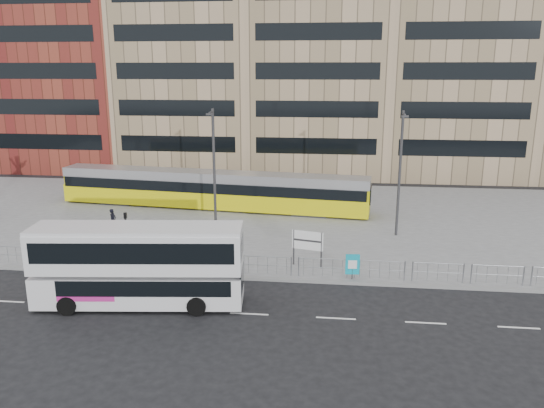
# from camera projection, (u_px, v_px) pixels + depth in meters

# --- Properties ---
(ground) EXTENTS (120.00, 120.00, 0.00)m
(ground) POSITION_uv_depth(u_px,v_px,m) (224.00, 279.00, 28.66)
(ground) COLOR black
(ground) RESTS_ON ground
(plaza) EXTENTS (64.00, 24.00, 0.15)m
(plaza) POSITION_uv_depth(u_px,v_px,m) (256.00, 217.00, 40.19)
(plaza) COLOR slate
(plaza) RESTS_ON ground
(kerb) EXTENTS (64.00, 0.25, 0.17)m
(kerb) POSITION_uv_depth(u_px,v_px,m) (224.00, 277.00, 28.69)
(kerb) COLOR gray
(kerb) RESTS_ON ground
(building_row) EXTENTS (70.40, 18.40, 31.20)m
(building_row) POSITION_uv_depth(u_px,v_px,m) (297.00, 51.00, 58.26)
(building_row) COLOR brown
(building_row) RESTS_ON ground
(pedestrian_barrier) EXTENTS (32.07, 0.07, 1.10)m
(pedestrian_barrier) POSITION_uv_depth(u_px,v_px,m) (262.00, 260.00, 28.67)
(pedestrian_barrier) COLOR #96999F
(pedestrian_barrier) RESTS_ON plaza
(road_markings) EXTENTS (62.00, 0.12, 0.01)m
(road_markings) POSITION_uv_depth(u_px,v_px,m) (228.00, 313.00, 24.70)
(road_markings) COLOR white
(road_markings) RESTS_ON ground
(double_decker_bus) EXTENTS (10.01, 3.29, 3.93)m
(double_decker_bus) POSITION_uv_depth(u_px,v_px,m) (138.00, 263.00, 25.04)
(double_decker_bus) COLOR silver
(double_decker_bus) RESTS_ON ground
(tram) EXTENTS (25.18, 5.17, 2.95)m
(tram) POSITION_uv_depth(u_px,v_px,m) (211.00, 190.00, 42.38)
(tram) COLOR #D4CC0B
(tram) RESTS_ON plaza
(station_sign) EXTENTS (1.77, 0.49, 2.07)m
(station_sign) POSITION_uv_depth(u_px,v_px,m) (308.00, 242.00, 29.77)
(station_sign) COLOR #2D2D30
(station_sign) RESTS_ON plaza
(ad_panel) EXTENTS (0.75, 0.11, 1.40)m
(ad_panel) POSITION_uv_depth(u_px,v_px,m) (353.00, 265.00, 28.05)
(ad_panel) COLOR #2D2D30
(ad_panel) RESTS_ON plaza
(pedestrian) EXTENTS (0.45, 0.63, 1.59)m
(pedestrian) POSITION_uv_depth(u_px,v_px,m) (113.00, 220.00, 36.34)
(pedestrian) COLOR black
(pedestrian) RESTS_ON plaza
(traffic_light_west) EXTENTS (0.17, 0.20, 3.10)m
(traffic_light_west) POSITION_uv_depth(u_px,v_px,m) (126.00, 232.00, 29.84)
(traffic_light_west) COLOR #2D2D30
(traffic_light_west) RESTS_ON plaza
(lamp_post_west) EXTENTS (0.45, 1.04, 8.41)m
(lamp_post_west) POSITION_uv_depth(u_px,v_px,m) (214.00, 168.00, 34.83)
(lamp_post_west) COLOR #2D2D30
(lamp_post_west) RESTS_ON plaza
(lamp_post_east) EXTENTS (0.45, 1.04, 8.30)m
(lamp_post_east) POSITION_uv_depth(u_px,v_px,m) (400.00, 169.00, 34.55)
(lamp_post_east) COLOR #2D2D30
(lamp_post_east) RESTS_ON plaza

